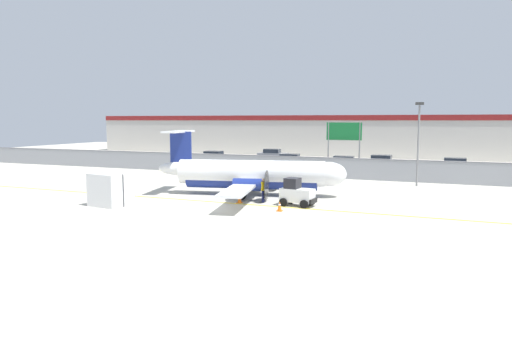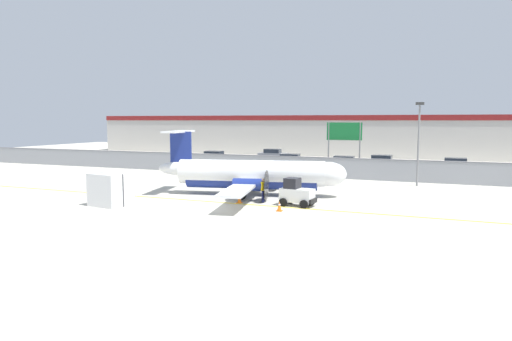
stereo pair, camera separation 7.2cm
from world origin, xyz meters
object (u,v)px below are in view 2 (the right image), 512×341
Objects in this scene: cargo_container at (111,189)px; parked_car_2 at (291,161)px; parked_car_0 at (213,157)px; parked_car_4 at (383,162)px; parked_car_3 at (343,163)px; traffic_cone_far_right at (239,198)px; commuter_airplane at (255,174)px; baggage_tug at (296,193)px; traffic_cone_near_right at (279,206)px; parked_car_1 at (273,155)px; parked_car_5 at (457,165)px; ground_crew_worker at (263,189)px; traffic_cone_near_left at (303,190)px; traffic_cone_far_left at (235,186)px; highway_sign at (344,136)px; apron_light_pole at (419,137)px.

cargo_container is 0.63× the size of parked_car_2.
parked_car_2 is at bearing 174.09° from parked_car_0.
cargo_container reaches higher than parked_car_4.
traffic_cone_far_right is at bearing 81.22° from parked_car_3.
parked_car_0 is (-14.46, 21.24, -0.71)m from commuter_airplane.
baggage_tug is 3.82× the size of traffic_cone_near_right.
parked_car_0 is at bearing -134.09° from parked_car_1.
parked_car_0 is 9.09m from parked_car_1.
baggage_tug is 0.58× the size of parked_car_3.
baggage_tug is at bearing 77.19° from traffic_cone_near_right.
baggage_tug reaches higher than parked_car_5.
parked_car_2 is (-3.67, 23.58, 0.58)m from traffic_cone_far_right.
baggage_tug reaches higher than parked_car_1.
commuter_airplane is 24.99× the size of traffic_cone_far_right.
ground_crew_worker is at bearing 129.38° from traffic_cone_near_right.
traffic_cone_far_right is (0.26, -3.44, -1.29)m from commuter_airplane.
traffic_cone_near_left is 22.55m from parked_car_5.
parked_car_1 is at bearing 110.31° from traffic_cone_near_right.
parked_car_4 is at bearing -23.64° from parked_car_1.
traffic_cone_far_left and traffic_cone_far_right have the same top height.
highway_sign reaches higher than traffic_cone_near_left.
traffic_cone_far_right is 0.15× the size of parked_car_0.
traffic_cone_far_left is at bearing -54.21° from ground_crew_worker.
cargo_container is at bearing -116.87° from traffic_cone_far_left.
ground_crew_worker reaches higher than traffic_cone_far_right.
traffic_cone_near_right and traffic_cone_far_left have the same top height.
parked_car_5 is at bearing -0.68° from parked_car_2.
cargo_container is at bearing 21.77° from ground_crew_worker.
parked_car_1 reaches higher than traffic_cone_near_left.
cargo_container is 4.20× the size of traffic_cone_near_left.
traffic_cone_far_left is at bearing 150.20° from baggage_tug.
highway_sign reaches higher than traffic_cone_far_left.
ground_crew_worker is at bearing 123.90° from parked_car_0.
baggage_tug is 2.24m from traffic_cone_near_right.
traffic_cone_near_left is at bearing -3.16° from traffic_cone_far_left.
parked_car_2 is at bearing 98.84° from traffic_cone_far_right.
traffic_cone_near_left is (1.63, 4.37, -0.64)m from ground_crew_worker.
commuter_airplane is at bearing 151.55° from baggage_tug.
ground_crew_worker is at bearing 29.25° from traffic_cone_far_right.
ground_crew_worker is 2.66× the size of traffic_cone_far_right.
cargo_container is 4.20× the size of traffic_cone_far_right.
commuter_airplane is 3.20m from ground_crew_worker.
ground_crew_worker is at bearing -97.55° from highway_sign.
parked_car_4 is at bearing 172.20° from parked_car_5.
parked_car_4 is at bearing -177.15° from parked_car_0.
parked_car_4 is at bearing 64.73° from traffic_cone_far_left.
apron_light_pole reaches higher than parked_car_3.
traffic_cone_near_left is 1.00× the size of traffic_cone_near_right.
commuter_airplane is at bearing 79.24° from parked_car_3.
commuter_airplane is 2.20× the size of apron_light_pole.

